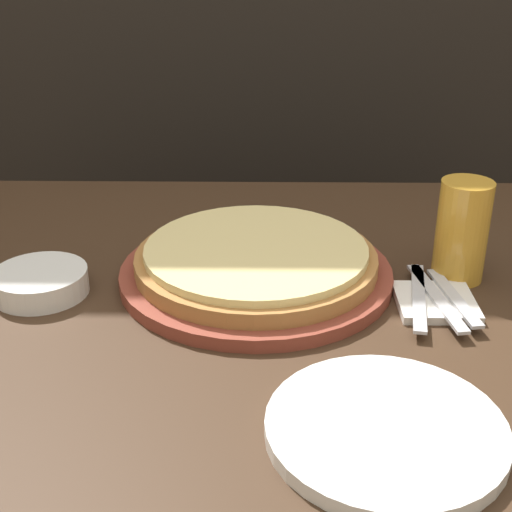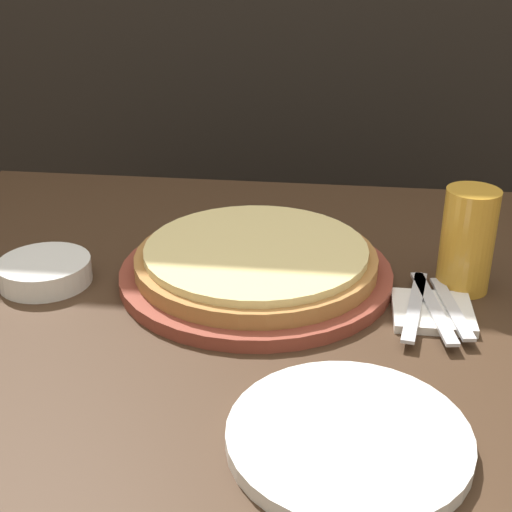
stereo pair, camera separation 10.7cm
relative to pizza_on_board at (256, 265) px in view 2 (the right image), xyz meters
The scene contains 9 objects.
dining_table 0.41m from the pizza_on_board, 63.74° to the right, with size 1.29×1.00×0.75m.
pizza_on_board is the anchor object (origin of this frame).
beer_glass 0.31m from the pizza_on_board, ahead, with size 0.08×0.08×0.16m.
dinner_plate 0.39m from the pizza_on_board, 68.41° to the right, with size 0.26×0.26×0.02m.
side_bowl 0.32m from the pizza_on_board, behind, with size 0.14×0.14×0.04m.
napkin_stack 0.27m from the pizza_on_board, 16.79° to the right, with size 0.11×0.11×0.01m.
fork 0.25m from the pizza_on_board, 18.48° to the right, with size 0.05×0.20×0.00m.
dinner_knife 0.27m from the pizza_on_board, 16.79° to the right, with size 0.05×0.20×0.00m.
spoon 0.29m from the pizza_on_board, 15.38° to the right, with size 0.04×0.17×0.00m.
Camera 2 is at (0.09, -0.91, 1.26)m, focal length 50.00 mm.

